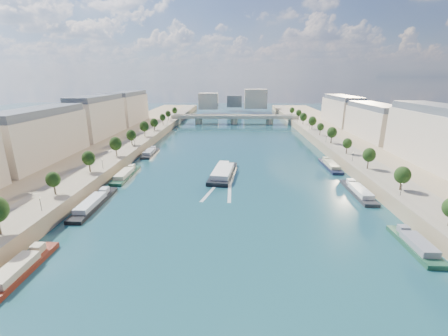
{
  "coord_description": "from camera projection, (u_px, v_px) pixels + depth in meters",
  "views": [
    {
      "loc": [
        0.51,
        -43.77,
        40.61
      ],
      "look_at": [
        -3.62,
        73.06,
        5.0
      ],
      "focal_mm": 24.0,
      "sensor_mm": 36.0,
      "label": 1
    }
  ],
  "objects": [
    {
      "name": "buildings_left",
      "position": [
        74.0,
        125.0,
        158.85
      ],
      "size": [
        16.0,
        226.0,
        23.2
      ],
      "color": "#C8B39A",
      "rests_on": "ground"
    },
    {
      "name": "ground",
      "position": [
        233.0,
        162.0,
        149.29
      ],
      "size": [
        700.0,
        700.0,
        0.0
      ],
      "primitive_type": "plane",
      "color": "#0D2B3D",
      "rests_on": "ground"
    },
    {
      "name": "wake",
      "position": [
        221.0,
        189.0,
        113.27
      ],
      "size": [
        10.73,
        26.0,
        0.04
      ],
      "color": "silver",
      "rests_on": "ground"
    },
    {
      "name": "pave_right",
      "position": [
        350.0,
        153.0,
        145.89
      ],
      "size": [
        14.0,
        520.0,
        0.1
      ],
      "primitive_type": "cube",
      "color": "gray",
      "rests_on": "quay_right"
    },
    {
      "name": "skyline",
      "position": [
        237.0,
        100.0,
        354.78
      ],
      "size": [
        79.0,
        42.0,
        22.0
      ],
      "color": "#C8B39A",
      "rests_on": "ground"
    },
    {
      "name": "buildings_right",
      "position": [
        399.0,
        126.0,
        153.09
      ],
      "size": [
        16.0,
        226.0,
        23.2
      ],
      "color": "#C8B39A",
      "rests_on": "ground"
    },
    {
      "name": "bridge",
      "position": [
        234.0,
        118.0,
        268.8
      ],
      "size": [
        112.0,
        12.0,
        8.15
      ],
      "color": "#C1B79E",
      "rests_on": "ground"
    },
    {
      "name": "pave_left",
      "position": [
        120.0,
        151.0,
        149.75
      ],
      "size": [
        14.0,
        520.0,
        0.1
      ],
      "primitive_type": "cube",
      "color": "gray",
      "rests_on": "quay_left"
    },
    {
      "name": "lamps_right",
      "position": [
        338.0,
        145.0,
        150.03
      ],
      "size": [
        0.36,
        200.36,
        4.28
      ],
      "color": "black",
      "rests_on": "ground"
    },
    {
      "name": "tour_barge",
      "position": [
        223.0,
        173.0,
        128.73
      ],
      "size": [
        12.27,
        31.38,
        4.15
      ],
      "rotation": [
        0.0,
        0.0,
        -0.12
      ],
      "color": "black",
      "rests_on": "ground"
    },
    {
      "name": "lamps_left",
      "position": [
        121.0,
        151.0,
        139.24
      ],
      "size": [
        0.36,
        200.36,
        4.28
      ],
      "color": "black",
      "rests_on": "ground"
    },
    {
      "name": "trees_right",
      "position": [
        340.0,
        138.0,
        153.94
      ],
      "size": [
        4.8,
        268.8,
        8.26
      ],
      "color": "#382B1E",
      "rests_on": "ground"
    },
    {
      "name": "trees_left",
      "position": [
        124.0,
        140.0,
        150.02
      ],
      "size": [
        4.8,
        268.8,
        8.26
      ],
      "color": "#382B1E",
      "rests_on": "ground"
    },
    {
      "name": "quay_left",
      "position": [
        91.0,
        156.0,
        151.0
      ],
      "size": [
        44.0,
        520.0,
        5.0
      ],
      "primitive_type": "cube",
      "color": "#9E8460",
      "rests_on": "ground"
    },
    {
      "name": "moored_barges_left",
      "position": [
        92.0,
        205.0,
        97.17
      ],
      "size": [
        5.0,
        157.38,
        3.6
      ],
      "color": "#1A243A",
      "rests_on": "ground"
    },
    {
      "name": "moored_barges_right",
      "position": [
        379.0,
        212.0,
        92.24
      ],
      "size": [
        5.0,
        129.47,
        3.6
      ],
      "color": "black",
      "rests_on": "ground"
    },
    {
      "name": "quay_right",
      "position": [
        380.0,
        158.0,
        146.13
      ],
      "size": [
        44.0,
        520.0,
        5.0
      ],
      "primitive_type": "cube",
      "color": "#9E8460",
      "rests_on": "ground"
    }
  ]
}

